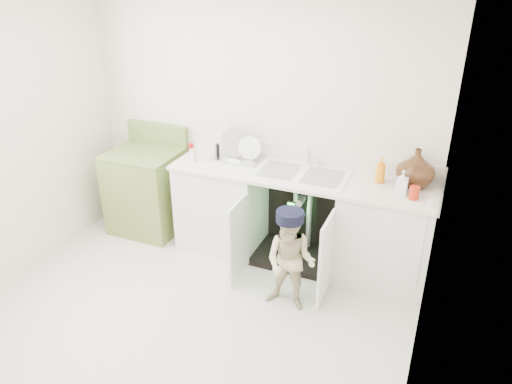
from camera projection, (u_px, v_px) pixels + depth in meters
ground at (188, 319)px, 4.09m from camera, size 3.50×3.50×0.00m
room_shell at (177, 181)px, 3.55m from camera, size 6.00×5.50×1.26m
counter_run at (303, 216)px, 4.69m from camera, size 2.44×1.02×1.24m
avocado_stove at (148, 189)px, 5.26m from camera, size 0.70×0.65×1.09m
repair_worker at (290, 260)px, 4.05m from camera, size 0.43×0.55×0.90m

